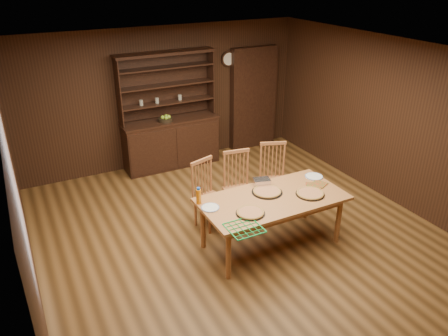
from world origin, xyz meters
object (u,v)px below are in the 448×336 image
dining_table (272,203)px  juice_bottle (199,196)px  chair_left (207,191)px  china_hutch (171,136)px  chair_right (273,173)px  chair_center (238,183)px

dining_table → juice_bottle: bearing=161.7°
chair_left → juice_bottle: 0.77m
chair_left → juice_bottle: chair_left is taller
china_hutch → chair_left: size_ratio=2.09×
china_hutch → chair_right: (0.89, -2.20, -0.03)m
china_hutch → chair_right: 2.38m
china_hutch → chair_right: size_ratio=2.03×
dining_table → chair_left: (-0.56, 0.90, -0.12)m
dining_table → chair_left: size_ratio=1.90×
chair_left → juice_bottle: bearing=-141.4°
dining_table → chair_center: size_ratio=1.85×
china_hutch → dining_table: 3.14m
china_hutch → chair_center: (0.24, -2.22, -0.03)m
dining_table → chair_right: size_ratio=1.84×
china_hutch → juice_bottle: size_ratio=9.28×
dining_table → chair_right: bearing=56.0°
chair_left → juice_bottle: (-0.39, -0.59, 0.31)m
china_hutch → juice_bottle: (-0.68, -2.82, 0.26)m
chair_right → juice_bottle: 1.71m
china_hutch → chair_center: china_hutch is taller
chair_left → dining_table: bearing=-76.5°
china_hutch → juice_bottle: 2.91m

